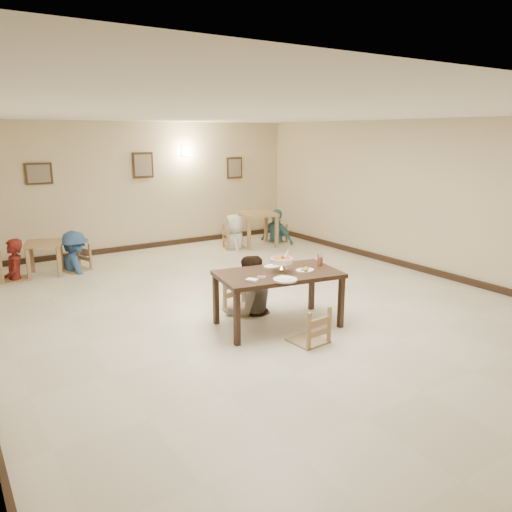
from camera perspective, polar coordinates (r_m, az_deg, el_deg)
floor at (r=8.12m, az=-0.20°, el=-5.73°), size 10.00×10.00×0.00m
ceiling at (r=7.66m, az=-0.22°, el=15.94°), size 10.00×10.00×0.00m
wall_back at (r=12.22m, az=-13.18°, el=7.72°), size 10.00×0.00×10.00m
wall_right at (r=10.46m, az=18.64°, el=6.40°), size 0.00×10.00×10.00m
baseboard_back at (r=12.42m, az=-12.77°, el=1.09°), size 8.00×0.06×0.12m
baseboard_right at (r=10.70m, az=17.95°, el=-1.27°), size 0.06×10.00×0.12m
picture_a at (r=11.58m, az=-23.59°, el=8.62°), size 0.55×0.04×0.45m
picture_b at (r=12.17m, az=-12.79°, el=10.08°), size 0.50×0.04×0.60m
picture_c at (r=13.27m, az=-2.46°, el=10.03°), size 0.45×0.04×0.55m
wall_sconce at (r=12.59m, az=-8.09°, el=11.76°), size 0.16×0.05×0.22m
main_table at (r=7.11m, az=2.55°, el=-2.50°), size 1.85×1.24×0.80m
chair_far at (r=7.79m, az=-1.37°, el=-2.51°), size 0.50×0.50×1.06m
chair_near at (r=6.65m, az=6.05°, el=-5.95°), size 0.45×0.45×0.95m
main_diner at (r=7.63m, az=-0.81°, el=0.03°), size 0.88×0.69×1.80m
curry_warmer at (r=7.07m, az=2.95°, el=-0.53°), size 0.35×0.31×0.28m
rice_plate_far at (r=7.36m, az=1.84°, el=-1.16°), size 0.26×0.26×0.06m
rice_plate_near at (r=6.69m, az=3.35°, el=-2.68°), size 0.32×0.32×0.07m
fried_plate at (r=7.15m, az=5.60°, el=-1.60°), size 0.28×0.28×0.06m
chili_dish at (r=6.82m, az=0.65°, el=-2.38°), size 0.11×0.11×0.02m
napkin_cutlery at (r=6.66m, az=-0.46°, el=-2.76°), size 0.19×0.24×0.03m
drink_glass at (r=7.48m, az=7.32°, el=-0.50°), size 0.08×0.08×0.17m
bg_table_left at (r=10.59m, az=-23.07°, el=0.81°), size 0.83×0.83×0.67m
bg_table_right at (r=12.33m, az=0.22°, el=4.33°), size 1.00×1.00×0.83m
bg_chair_ll at (r=10.44m, az=-26.05°, el=0.22°), size 0.49×0.49×1.04m
bg_chair_lr at (r=10.73m, az=-20.08°, el=1.08°), size 0.48×0.48×1.02m
bg_chair_rl at (r=12.10m, az=-2.46°, el=3.35°), size 0.50×0.50×1.06m
bg_chair_rr at (r=12.77m, az=2.41°, el=3.48°), size 0.41×0.41×0.87m
bg_diner_a at (r=10.39m, az=-26.21°, el=1.74°), size 0.45×0.62×1.60m
bg_diner_b at (r=10.67m, az=-20.21°, el=2.67°), size 0.79×1.15×1.63m
bg_diner_c at (r=12.05m, az=-2.47°, el=4.76°), size 0.79×0.95×1.65m
bg_diner_d at (r=12.70m, az=2.43°, el=5.37°), size 0.71×1.09×1.72m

